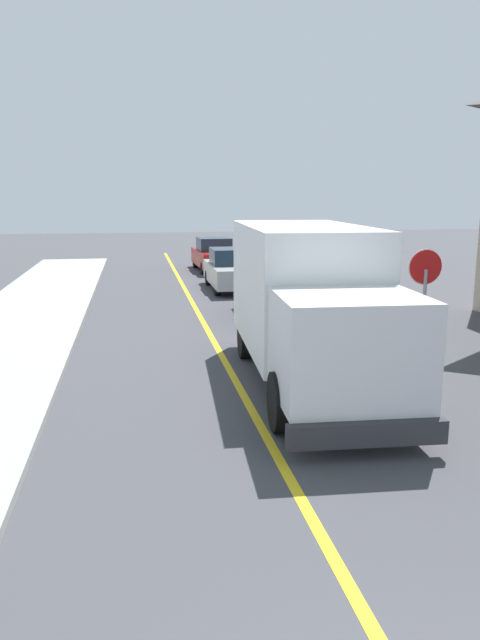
# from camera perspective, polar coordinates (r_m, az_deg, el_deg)

# --- Properties ---
(centre_line_yellow) EXTENTS (0.16, 56.00, 0.01)m
(centre_line_yellow) POSITION_cam_1_polar(r_m,az_deg,el_deg) (12.43, -0.31, -6.03)
(centre_line_yellow) COLOR gold
(centre_line_yellow) RESTS_ON ground
(box_truck) EXTENTS (2.82, 7.31, 3.20)m
(box_truck) POSITION_cam_1_polar(r_m,az_deg,el_deg) (12.22, 6.62, 2.10)
(box_truck) COLOR white
(box_truck) RESTS_ON ground
(parked_car_near) EXTENTS (1.99, 4.47, 1.67)m
(parked_car_near) POSITION_cam_1_polar(r_m,az_deg,el_deg) (18.64, 3.36, 2.52)
(parked_car_near) COLOR black
(parked_car_near) RESTS_ON ground
(parked_car_mid) EXTENTS (1.81, 4.40, 1.67)m
(parked_car_mid) POSITION_cam_1_polar(r_m,az_deg,el_deg) (24.42, -0.82, 4.79)
(parked_car_mid) COLOR #B7B7BC
(parked_car_mid) RESTS_ON ground
(parked_car_far) EXTENTS (1.96, 4.46, 1.67)m
(parked_car_far) POSITION_cam_1_polar(r_m,az_deg,el_deg) (30.52, -2.47, 6.22)
(parked_car_far) COLOR maroon
(parked_car_far) RESTS_ON ground
(stop_sign) EXTENTS (0.80, 0.10, 2.65)m
(stop_sign) POSITION_cam_1_polar(r_m,az_deg,el_deg) (13.99, 17.25, 3.26)
(stop_sign) COLOR gray
(stop_sign) RESTS_ON ground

